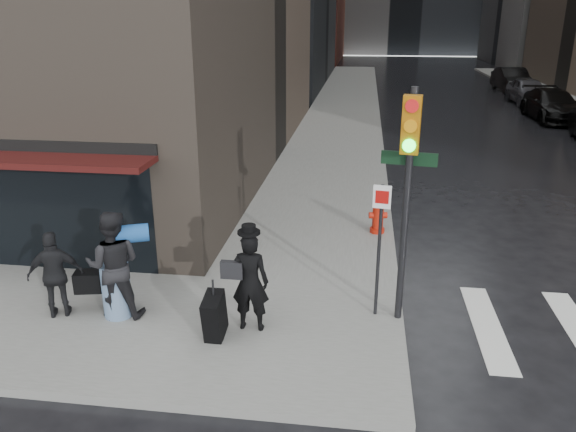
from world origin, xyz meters
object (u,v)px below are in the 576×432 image
man_greycoat (56,275)px  parked_car_3 (552,105)px  traffic_light (405,177)px  parked_car_5 (512,80)px  man_jeans (113,265)px  fire_hydrant (378,218)px  parked_car_4 (528,91)px  man_overcoat (243,287)px

man_greycoat → parked_car_3: man_greycoat is taller
traffic_light → parked_car_5: size_ratio=0.80×
parked_car_5 → man_jeans: bearing=-116.1°
man_jeans → parked_car_5: man_jeans is taller
fire_hydrant → parked_car_3: (9.35, 18.06, 0.27)m
parked_car_4 → man_greycoat: bearing=-118.8°
traffic_light → parked_car_3: 24.18m
traffic_light → man_jeans: bearing=-165.3°
man_greycoat → parked_car_4: size_ratio=0.35×
traffic_light → fire_hydrant: bearing=102.4°
traffic_light → parked_car_3: traffic_light is taller
man_jeans → traffic_light: size_ratio=0.49×
man_overcoat → parked_car_5: 36.86m
man_jeans → man_greycoat: 1.05m
man_jeans → fire_hydrant: bearing=-146.8°
man_greycoat → parked_car_5: size_ratio=0.32×
man_jeans → traffic_light: bearing=173.7°
man_jeans → parked_car_4: size_ratio=0.43×
fire_hydrant → parked_car_3: 20.34m
man_jeans → fire_hydrant: size_ratio=2.42×
traffic_light → parked_car_5: traffic_light is taller
traffic_light → fire_hydrant: size_ratio=4.97×
parked_car_5 → man_greycoat: bearing=-117.4°
man_greycoat → parked_car_3: 27.48m
man_jeans → man_overcoat: bearing=162.9°
man_greycoat → fire_hydrant: 7.56m
man_jeans → man_greycoat: (-1.02, -0.15, -0.19)m
fire_hydrant → parked_car_4: parked_car_4 is taller
parked_car_4 → fire_hydrant: bearing=-112.7°
man_overcoat → parked_car_4: 31.25m
man_overcoat → man_jeans: man_jeans is taller
traffic_light → parked_car_4: bearing=80.6°
man_jeans → parked_car_3: size_ratio=0.37×
man_jeans → parked_car_4: man_jeans is taller
man_jeans → parked_car_3: 26.81m
man_jeans → parked_car_3: (14.06, 22.82, -0.36)m
man_jeans → traffic_light: 5.25m
parked_car_5 → traffic_light: bearing=-109.0°
fire_hydrant → man_jeans: bearing=-134.7°
man_greycoat → parked_car_4: 32.65m
man_overcoat → traffic_light: (2.61, 0.71, 1.82)m
man_overcoat → parked_car_5: (12.33, 34.74, -0.13)m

